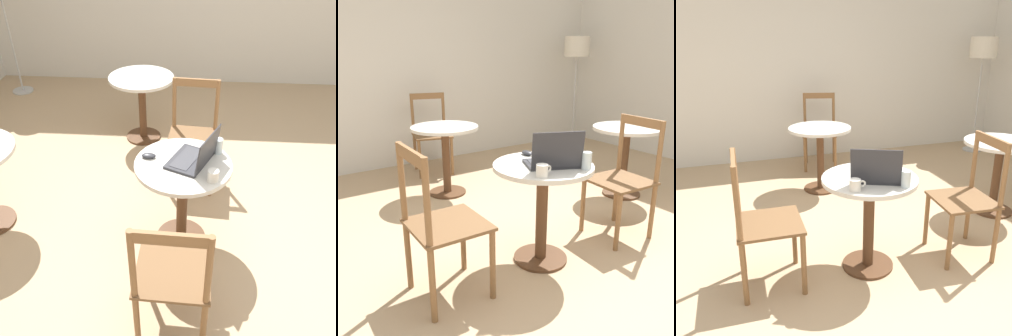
% 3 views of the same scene
% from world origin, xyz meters
% --- Properties ---
extents(ground_plane, '(16.00, 16.00, 0.00)m').
position_xyz_m(ground_plane, '(0.00, 0.00, 0.00)').
color(ground_plane, tan).
extents(wall_back, '(9.40, 0.06, 2.70)m').
position_xyz_m(wall_back, '(0.00, 3.23, 1.35)').
color(wall_back, silver).
rests_on(wall_back, ground_plane).
extents(cafe_table_near, '(0.67, 0.67, 0.71)m').
position_xyz_m(cafe_table_near, '(0.03, 0.38, 0.53)').
color(cafe_table_near, '#51331E').
rests_on(cafe_table_near, ground_plane).
extents(cafe_table_mid, '(0.67, 0.67, 0.71)m').
position_xyz_m(cafe_table_mid, '(1.54, 0.87, 0.53)').
color(cafe_table_mid, '#51331E').
rests_on(cafe_table_mid, ground_plane).
extents(cafe_table_far, '(0.67, 0.67, 0.71)m').
position_xyz_m(cafe_table_far, '(0.08, 1.94, 0.53)').
color(cafe_table_far, '#51331E').
rests_on(cafe_table_far, ground_plane).
extents(chair_near_right, '(0.46, 0.46, 0.94)m').
position_xyz_m(chair_near_right, '(0.82, 0.32, 0.47)').
color(chair_near_right, brown).
rests_on(chair_near_right, ground_plane).
extents(chair_near_left, '(0.44, 0.44, 0.94)m').
position_xyz_m(chair_near_left, '(-0.72, 0.40, 0.47)').
color(chair_near_left, brown).
rests_on(chair_near_left, ground_plane).
extents(chair_far_back, '(0.52, 0.52, 0.94)m').
position_xyz_m(chair_far_back, '(0.28, 2.73, 0.47)').
color(chair_far_back, brown).
rests_on(chair_far_back, ground_plane).
extents(floor_lamp, '(0.37, 0.37, 1.62)m').
position_xyz_m(floor_lamp, '(2.65, 2.71, 1.41)').
color(floor_lamp, '#B7B7B7').
rests_on(floor_lamp, ground_plane).
extents(laptop, '(0.41, 0.38, 0.25)m').
position_xyz_m(laptop, '(0.04, 0.30, 0.76)').
color(laptop, '#2D2D33').
rests_on(laptop, cafe_table_near).
extents(mouse, '(0.06, 0.10, 0.03)m').
position_xyz_m(mouse, '(0.08, 0.62, 0.73)').
color(mouse, '#2D2D33').
rests_on(mouse, cafe_table_near).
extents(mug, '(0.11, 0.07, 0.08)m').
position_xyz_m(mug, '(-0.14, 0.19, 0.75)').
color(mug, silver).
rests_on(mug, cafe_table_near).
extents(drinking_glass, '(0.06, 0.06, 0.11)m').
position_xyz_m(drinking_glass, '(0.18, 0.14, 0.77)').
color(drinking_glass, silver).
rests_on(drinking_glass, cafe_table_near).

